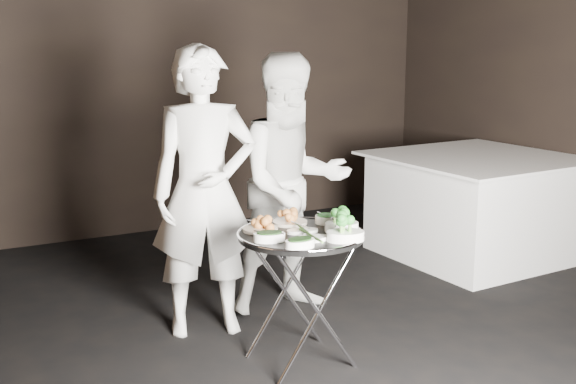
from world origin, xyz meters
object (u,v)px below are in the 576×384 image
dining_table (475,206)px  tray_stand (301,292)px  serving_tray (301,235)px  waiter_left (204,192)px  waiter_right (292,185)px

dining_table → tray_stand: bearing=-153.9°
serving_tray → waiter_left: waiter_left is taller
serving_tray → waiter_right: (0.35, 0.75, 0.11)m
tray_stand → dining_table: size_ratio=0.50×
waiter_right → dining_table: size_ratio=1.15×
tray_stand → waiter_right: bearing=65.1°
waiter_right → dining_table: bearing=14.2°
serving_tray → dining_table: bearing=26.1°
serving_tray → waiter_right: waiter_right is taller
waiter_right → dining_table: waiter_right is taller
waiter_left → dining_table: bearing=23.0°
tray_stand → serving_tray: (-0.00, 0.00, 0.33)m
serving_tray → dining_table: 2.54m
tray_stand → waiter_right: 0.94m
serving_tray → waiter_left: (-0.29, 0.68, 0.14)m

